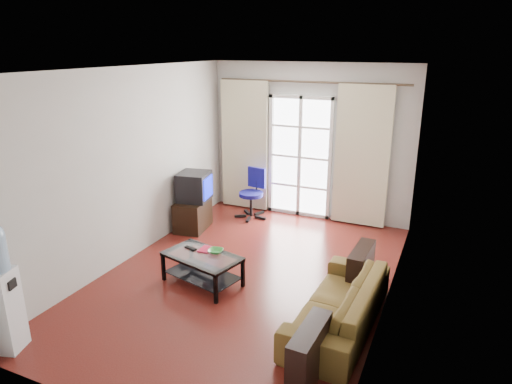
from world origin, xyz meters
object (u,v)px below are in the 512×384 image
at_px(task_chair, 252,203).
at_px(crt_tv, 193,186).
at_px(tv_stand, 193,215).
at_px(coffee_table, 202,265).
at_px(sofa, 339,303).

bearing_deg(task_chair, crt_tv, -120.58).
relative_size(tv_stand, task_chair, 0.77).
bearing_deg(crt_tv, task_chair, 41.57).
relative_size(coffee_table, crt_tv, 1.86).
bearing_deg(crt_tv, coffee_table, -65.81).
relative_size(tv_stand, crt_tv, 1.15).
xyz_separation_m(sofa, coffee_table, (-1.84, 0.20, -0.01)).
relative_size(sofa, task_chair, 2.14).
bearing_deg(sofa, coffee_table, -93.76).
distance_m(sofa, coffee_table, 1.85).
bearing_deg(sofa, tv_stand, -118.34).
xyz_separation_m(tv_stand, crt_tv, (0.00, 0.05, 0.49)).
bearing_deg(tv_stand, task_chair, 44.09).
height_order(crt_tv, task_chair, crt_tv).
distance_m(sofa, crt_tv, 3.48).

